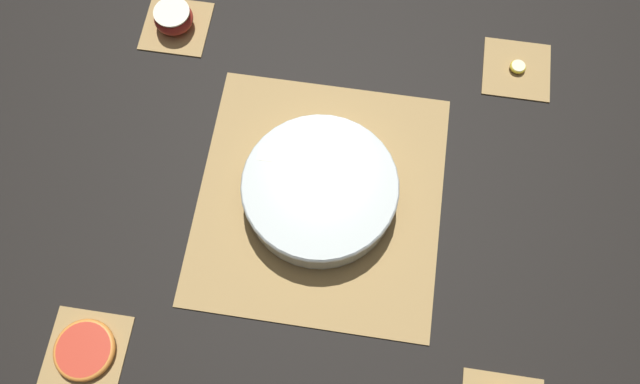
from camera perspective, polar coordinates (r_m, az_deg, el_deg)
name	(u,v)px	position (r m, az deg, el deg)	size (l,w,h in m)	color
ground_plane	(320,198)	(1.06, 0.00, -0.58)	(6.00, 6.00, 0.00)	black
bamboo_mat_center	(320,198)	(1.06, 0.00, -0.52)	(0.41, 0.44, 0.01)	#A8844C
coaster_mat_near_left	(517,69)	(1.23, 17.55, 10.68)	(0.12, 0.12, 0.01)	#A8844C
coaster_mat_near_right	(176,26)	(1.26, -13.00, 14.60)	(0.12, 0.12, 0.01)	#A8844C
coaster_mat_far_right	(86,351)	(1.07, -20.58, -13.42)	(0.12, 0.12, 0.01)	#A8844C
fruit_salad_bowl	(320,190)	(1.03, 0.02, 0.22)	(0.26, 0.26, 0.06)	silver
apple_half	(174,18)	(1.24, -13.25, 15.24)	(0.07, 0.07, 0.04)	#B72D23
banana_coin_single	(518,67)	(1.22, 17.65, 10.86)	(0.03, 0.03, 0.01)	beige
grapefruit_slice	(84,350)	(1.06, -20.74, -13.35)	(0.10, 0.10, 0.01)	red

